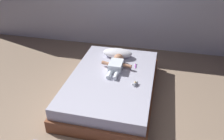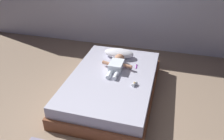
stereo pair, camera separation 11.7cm
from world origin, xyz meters
name	(u,v)px [view 1 (the left image)]	position (x,y,z in m)	size (l,w,h in m)	color
bed	(112,85)	(0.06, 1.08, 0.18)	(1.33, 2.03, 0.37)	brown
pillow	(117,53)	(0.02, 1.71, 0.45)	(0.52, 0.28, 0.15)	white
baby	(117,64)	(0.08, 1.33, 0.44)	(0.51, 0.63, 0.17)	white
toothbrush	(136,66)	(0.38, 1.46, 0.38)	(0.03, 0.14, 0.02)	purple
baby_bottle	(135,83)	(0.45, 0.91, 0.40)	(0.08, 0.11, 0.07)	white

